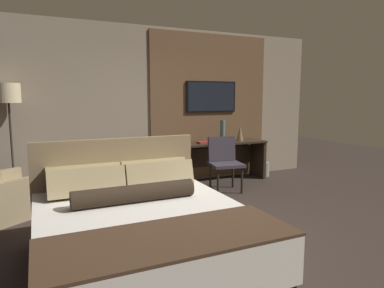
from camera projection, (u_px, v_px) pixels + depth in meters
name	position (u px, v px, depth m)	size (l,w,h in m)	color
ground_plane	(205.00, 238.00, 3.85)	(16.00, 16.00, 0.00)	#332823
wall_back_tv_panel	(149.00, 107.00, 6.07)	(7.20, 0.09, 2.80)	gray
bed	(141.00, 232.00, 3.13)	(1.82, 2.10, 1.12)	#33281E
desk	(216.00, 154.00, 6.43)	(1.90, 0.53, 0.75)	#2D2319
tv	(211.00, 97.00, 6.48)	(1.03, 0.04, 0.58)	black
desk_chair	(224.00, 159.00, 5.80)	(0.60, 0.59, 0.91)	#38333D
armchair_by_window	(7.00, 197.00, 4.55)	(1.07, 1.08, 0.78)	#998460
floor_lamp	(9.00, 103.00, 4.92)	(0.34, 0.34, 1.78)	#282623
vase_tall	(223.00, 131.00, 6.36)	(0.09, 0.09, 0.41)	#4C706B
vase_short	(240.00, 133.00, 6.57)	(0.13, 0.13, 0.29)	#846647
book	(204.00, 142.00, 6.19)	(0.23, 0.16, 0.03)	maroon
waste_bin	(264.00, 169.00, 6.88)	(0.22, 0.22, 0.28)	gray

